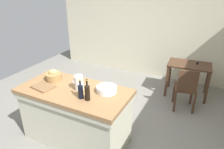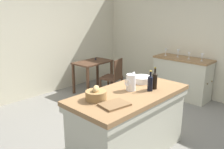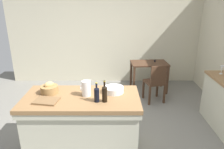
# 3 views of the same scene
# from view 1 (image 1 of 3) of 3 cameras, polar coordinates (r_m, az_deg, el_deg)

# --- Properties ---
(ground_plane) EXTENTS (6.76, 6.76, 0.00)m
(ground_plane) POSITION_cam_1_polar(r_m,az_deg,el_deg) (3.85, -1.90, -14.15)
(ground_plane) COLOR slate
(wall_back) EXTENTS (5.32, 0.12, 2.60)m
(wall_back) POSITION_cam_1_polar(r_m,az_deg,el_deg) (5.54, 11.06, 12.60)
(wall_back) COLOR beige
(wall_back) RESTS_ON ground
(island_table) EXTENTS (1.69, 0.85, 0.91)m
(island_table) POSITION_cam_1_polar(r_m,az_deg,el_deg) (3.38, -9.93, -10.38)
(island_table) COLOR olive
(island_table) RESTS_ON ground
(writing_desk) EXTENTS (0.93, 0.62, 0.81)m
(writing_desk) POSITION_cam_1_polar(r_m,az_deg,el_deg) (4.83, 20.48, 1.37)
(writing_desk) COLOR #472D1E
(writing_desk) RESTS_ON ground
(wooden_chair) EXTENTS (0.49, 0.49, 0.91)m
(wooden_chair) POSITION_cam_1_polar(r_m,az_deg,el_deg) (4.29, 19.65, -3.46)
(wooden_chair) COLOR #472D1E
(wooden_chair) RESTS_ON ground
(pitcher) EXTENTS (0.17, 0.13, 0.27)m
(pitcher) POSITION_cam_1_polar(r_m,az_deg,el_deg) (3.09, -9.13, -2.17)
(pitcher) COLOR white
(pitcher) RESTS_ON island_table
(wash_bowl) EXTENTS (0.30, 0.30, 0.09)m
(wash_bowl) POSITION_cam_1_polar(r_m,az_deg,el_deg) (3.02, -1.49, -4.10)
(wash_bowl) COLOR white
(wash_bowl) RESTS_ON island_table
(bread_basket) EXTENTS (0.26, 0.26, 0.19)m
(bread_basket) POSITION_cam_1_polar(r_m,az_deg,el_deg) (3.50, -15.82, -0.42)
(bread_basket) COLOR olive
(bread_basket) RESTS_ON island_table
(cutting_board) EXTENTS (0.36, 0.29, 0.02)m
(cutting_board) POSITION_cam_1_polar(r_m,az_deg,el_deg) (3.33, -18.45, -3.21)
(cutting_board) COLOR brown
(cutting_board) RESTS_ON island_table
(wine_bottle_dark) EXTENTS (0.07, 0.07, 0.31)m
(wine_bottle_dark) POSITION_cam_1_polar(r_m,az_deg,el_deg) (2.81, -6.83, -4.77)
(wine_bottle_dark) COLOR black
(wine_bottle_dark) RESTS_ON island_table
(wine_bottle_amber) EXTENTS (0.07, 0.07, 0.28)m
(wine_bottle_amber) POSITION_cam_1_polar(r_m,az_deg,el_deg) (2.87, -8.67, -4.46)
(wine_bottle_amber) COLOR black
(wine_bottle_amber) RESTS_ON island_table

